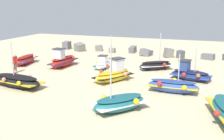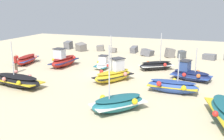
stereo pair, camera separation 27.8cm
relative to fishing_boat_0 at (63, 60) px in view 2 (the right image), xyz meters
The scene contains 12 objects.
ground_plane 5.48m from the fishing_boat_0, ahead, with size 51.16×51.16×0.00m, color beige.
fishing_boat_0 is the anchor object (origin of this frame).
fishing_boat_1 12.47m from the fishing_boat_0, 20.91° to the right, with size 3.67×1.84×2.89m.
fishing_boat_2 7.21m from the fishing_boat_0, 88.43° to the right, with size 4.64×2.46×3.53m.
fishing_boat_3 4.37m from the fishing_boat_0, behind, with size 1.93×3.80×1.04m.
fishing_boat_4 4.21m from the fishing_boat_0, 13.04° to the left, with size 1.60×3.05×1.35m.
fishing_boat_5 12.56m from the fishing_boat_0, ahead, with size 3.61×2.34×2.81m.
fishing_boat_6 12.76m from the fishing_boat_0, 44.60° to the right, with size 3.33×3.59×4.04m.
fishing_boat_7 7.36m from the fishing_boat_0, 25.46° to the right, with size 2.94×3.83×3.83m.
fishing_boat_8 9.35m from the fishing_boat_0, 11.74° to the left, with size 3.39×2.89×3.56m.
person_walking 4.69m from the fishing_boat_0, 127.65° to the right, with size 0.32×0.32×1.73m.
breakwater_rocks 10.22m from the fishing_boat_0, 62.81° to the left, with size 22.13×2.90×1.33m.
Camera 2 is at (8.66, -22.78, 6.32)m, focal length 43.00 mm.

